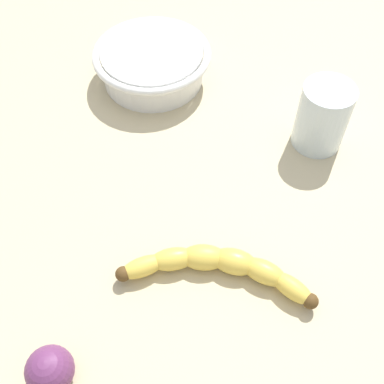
{
  "coord_description": "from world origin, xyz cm",
  "views": [
    {
      "loc": [
        9.91,
        38.46,
        54.61
      ],
      "look_at": [
        2.07,
        3.29,
        5.0
      ],
      "focal_mm": 44.99,
      "sensor_mm": 36.0,
      "label": 1
    }
  ],
  "objects_px": {
    "banana": "(218,267)",
    "smoothie_glass": "(322,118)",
    "ceramic_bowl": "(152,63)",
    "plum_fruit": "(50,370)"
  },
  "relations": [
    {
      "from": "banana",
      "to": "ceramic_bowl",
      "type": "relative_size",
      "value": 1.2
    },
    {
      "from": "smoothie_glass",
      "to": "plum_fruit",
      "type": "distance_m",
      "value": 0.46
    },
    {
      "from": "banana",
      "to": "smoothie_glass",
      "type": "relative_size",
      "value": 2.26
    },
    {
      "from": "ceramic_bowl",
      "to": "plum_fruit",
      "type": "bearing_deg",
      "value": 67.55
    },
    {
      "from": "smoothie_glass",
      "to": "banana",
      "type": "bearing_deg",
      "value": 42.3
    },
    {
      "from": "banana",
      "to": "smoothie_glass",
      "type": "xyz_separation_m",
      "value": [
        -0.19,
        -0.17,
        0.03
      ]
    },
    {
      "from": "banana",
      "to": "plum_fruit",
      "type": "relative_size",
      "value": 4.42
    },
    {
      "from": "ceramic_bowl",
      "to": "plum_fruit",
      "type": "relative_size",
      "value": 3.69
    },
    {
      "from": "banana",
      "to": "smoothie_glass",
      "type": "bearing_deg",
      "value": -116.18
    },
    {
      "from": "banana",
      "to": "plum_fruit",
      "type": "height_order",
      "value": "plum_fruit"
    }
  ]
}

